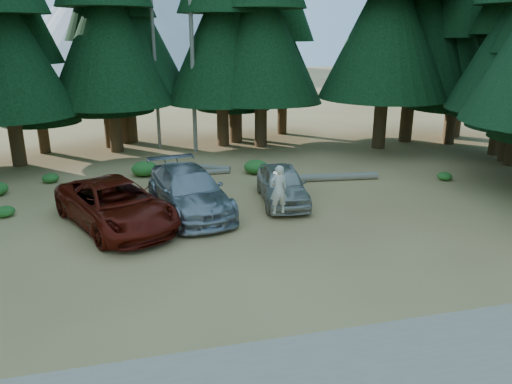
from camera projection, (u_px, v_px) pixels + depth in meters
ground at (231, 255)px, 15.96m from camera, size 160.00×160.00×0.00m
forest_belt_north at (181, 150)px, 29.80m from camera, size 36.00×7.00×22.00m
snag_front at (192, 46)px, 27.67m from camera, size 0.24×0.24×12.00m
snag_back at (155, 64)px, 28.90m from camera, size 0.20×0.20×10.00m
red_pickup at (115, 204)px, 18.05m from camera, size 5.00×6.63×1.67m
silver_minivan_center at (189, 191)px, 19.54m from camera, size 3.35×6.17×1.70m
silver_minivan_right at (282, 184)px, 20.68m from camera, size 2.34×4.66×1.52m
frisbee_player at (278, 189)px, 17.74m from camera, size 0.67×0.46×1.78m
log_left at (193, 173)px, 24.60m from camera, size 3.59×0.29×0.26m
log_mid at (197, 167)px, 25.69m from camera, size 3.21×1.92×0.29m
log_right at (322, 177)px, 23.72m from camera, size 5.43×0.95×0.35m
shrub_left at (50, 178)px, 23.49m from camera, size 0.77×0.77×0.42m
shrub_center_left at (145, 169)px, 24.54m from camera, size 1.28×1.28×0.70m
shrub_center_right at (172, 175)px, 23.72m from camera, size 0.98×0.98×0.54m
shrub_right at (256, 167)px, 24.96m from camera, size 1.21×1.21×0.67m
shrub_far_right at (281, 171)px, 23.97m from camera, size 1.38×1.38×0.76m
shrub_edge_west at (5, 211)px, 19.18m from camera, size 0.74×0.74×0.40m
shrub_edge_east at (445, 176)px, 23.86m from camera, size 0.69×0.69×0.38m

